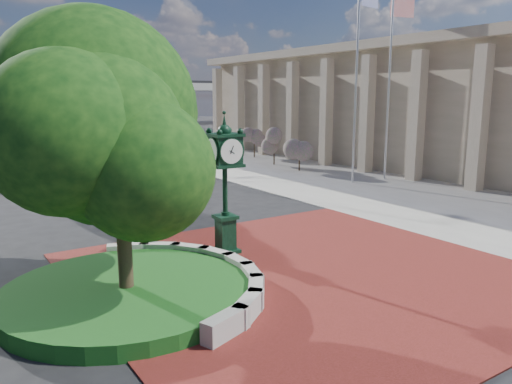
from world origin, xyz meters
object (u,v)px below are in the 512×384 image
object	(u,v)px
parked_car	(79,142)
flagpole_a	(389,85)
post_clock	(225,178)
street_lamp_near	(77,86)
flagpole_b	(356,81)

from	to	relation	value
parked_car	flagpole_a	distance (m)	29.68
post_clock	street_lamp_near	xyz separation A→B (m)	(2.51, 27.33, 3.32)
parked_car	post_clock	bearing A→B (deg)	-108.05
flagpole_b	street_lamp_near	bearing A→B (deg)	117.51
parked_car	street_lamp_near	size ratio (longest dim) A/B	0.45
post_clock	flagpole_a	distance (m)	17.31
parked_car	flagpole_b	distance (m)	28.70
parked_car	flagpole_a	bearing A→B (deg)	-78.56
post_clock	parked_car	xyz separation A→B (m)	(4.15, 34.29, -1.70)
post_clock	flagpole_b	size ratio (longest dim) A/B	0.39
flagpole_b	street_lamp_near	xyz separation A→B (m)	(-10.37, 19.92, -0.04)
flagpole_a	post_clock	bearing A→B (deg)	-154.78
post_clock	street_lamp_near	bearing A→B (deg)	84.76
parked_car	flagpole_b	bearing A→B (deg)	-83.16
parked_car	street_lamp_near	distance (m)	8.74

